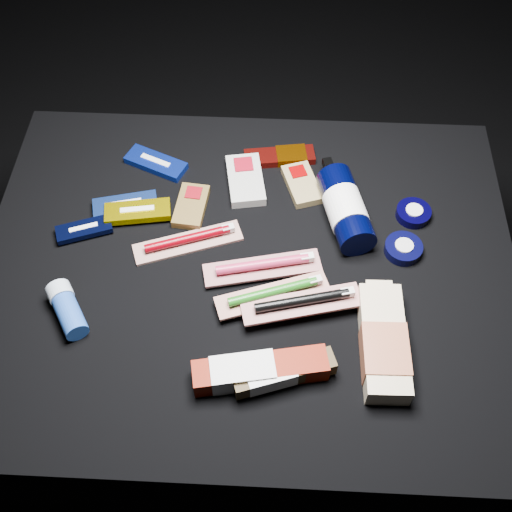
{
  "coord_description": "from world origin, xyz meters",
  "views": [
    {
      "loc": [
        0.05,
        -0.66,
        1.36
      ],
      "look_at": [
        0.01,
        0.01,
        0.42
      ],
      "focal_mm": 45.0,
      "sensor_mm": 36.0,
      "label": 1
    }
  ],
  "objects_px": {
    "lotion_bottle": "(345,209)",
    "deodorant_stick": "(67,309)",
    "toothpaste_carton_red": "(254,371)",
    "bodywash_bottle": "(384,344)"
  },
  "relations": [
    {
      "from": "deodorant_stick",
      "to": "lotion_bottle",
      "type": "bearing_deg",
      "value": -5.8
    },
    {
      "from": "bodywash_bottle",
      "to": "deodorant_stick",
      "type": "distance_m",
      "value": 0.54
    },
    {
      "from": "lotion_bottle",
      "to": "bodywash_bottle",
      "type": "relative_size",
      "value": 1.04
    },
    {
      "from": "lotion_bottle",
      "to": "deodorant_stick",
      "type": "relative_size",
      "value": 2.03
    },
    {
      "from": "lotion_bottle",
      "to": "deodorant_stick",
      "type": "height_order",
      "value": "lotion_bottle"
    },
    {
      "from": "bodywash_bottle",
      "to": "lotion_bottle",
      "type": "bearing_deg",
      "value": 100.22
    },
    {
      "from": "toothpaste_carton_red",
      "to": "lotion_bottle",
      "type": "bearing_deg",
      "value": 54.3
    },
    {
      "from": "toothpaste_carton_red",
      "to": "deodorant_stick",
      "type": "bearing_deg",
      "value": 152.22
    },
    {
      "from": "lotion_bottle",
      "to": "deodorant_stick",
      "type": "xyz_separation_m",
      "value": [
        -0.48,
        -0.23,
        -0.01
      ]
    },
    {
      "from": "bodywash_bottle",
      "to": "toothpaste_carton_red",
      "type": "bearing_deg",
      "value": -165.83
    }
  ]
}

